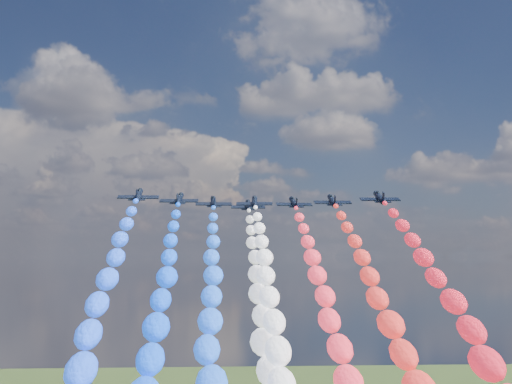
{
  "coord_description": "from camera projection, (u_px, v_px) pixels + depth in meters",
  "views": [
    {
      "loc": [
        -9.56,
        -165.92,
        90.56
      ],
      "look_at": [
        0.0,
        4.0,
        107.08
      ],
      "focal_mm": 47.0,
      "sensor_mm": 36.0,
      "label": 1
    }
  ],
  "objects": [
    {
      "name": "trail_4",
      "position": [
        260.0,
        318.0,
        133.98
      ],
      "size": [
        5.56,
        101.74,
        55.47
      ],
      "primitive_type": null,
      "color": "white"
    },
    {
      "name": "jet_1",
      "position": [
        179.0,
        199.0,
        168.45
      ],
      "size": [
        10.26,
        13.55,
        6.91
      ],
      "primitive_type": null,
      "rotation": [
        0.34,
        0.0,
        -0.05
      ],
      "color": "black"
    },
    {
      "name": "jet_2",
      "position": [
        214.0,
        202.0,
        178.59
      ],
      "size": [
        10.1,
        13.43,
        6.91
      ],
      "primitive_type": null,
      "rotation": [
        0.34,
        0.0,
        0.04
      ],
      "color": "black"
    },
    {
      "name": "jet_4",
      "position": [
        248.0,
        205.0,
        189.46
      ],
      "size": [
        9.92,
        13.3,
        6.91
      ],
      "primitive_type": null,
      "rotation": [
        0.34,
        0.0,
        -0.03
      ],
      "color": "black"
    },
    {
      "name": "trail_5",
      "position": [
        327.0,
        323.0,
        124.58
      ],
      "size": [
        5.56,
        101.74,
        55.47
      ],
      "primitive_type": null,
      "color": "#FB2A3F"
    },
    {
      "name": "trail_2",
      "position": [
        211.0,
        324.0,
        123.11
      ],
      "size": [
        5.56,
        101.74,
        55.47
      ],
      "primitive_type": null,
      "color": "blue"
    },
    {
      "name": "jet_6",
      "position": [
        332.0,
        201.0,
        173.49
      ],
      "size": [
        9.88,
        13.28,
        6.91
      ],
      "primitive_type": null,
      "rotation": [
        0.34,
        0.0,
        -0.02
      ],
      "color": "black"
    },
    {
      "name": "jet_5",
      "position": [
        294.0,
        203.0,
        180.06
      ],
      "size": [
        10.16,
        13.48,
        6.91
      ],
      "primitive_type": null,
      "rotation": [
        0.34,
        0.0,
        0.05
      ],
      "color": "black"
    },
    {
      "name": "trail_3",
      "position": [
        270.0,
        324.0,
        122.28
      ],
      "size": [
        5.56,
        101.74,
        55.47
      ],
      "primitive_type": null,
      "color": "white"
    },
    {
      "name": "trail_6",
      "position": [
        385.0,
        326.0,
        118.01
      ],
      "size": [
        5.56,
        101.74,
        55.47
      ],
      "primitive_type": null,
      "color": "red"
    },
    {
      "name": "jet_0",
      "position": [
        139.0,
        195.0,
        158.1
      ],
      "size": [
        9.92,
        13.31,
        6.91
      ],
      "primitive_type": null,
      "rotation": [
        0.34,
        0.0,
        0.03
      ],
      "color": "black"
    },
    {
      "name": "trail_1",
      "position": [
        159.0,
        330.0,
        112.97
      ],
      "size": [
        5.56,
        101.74,
        55.47
      ],
      "primitive_type": null,
      "color": "blue"
    },
    {
      "name": "trail_7",
      "position": [
        461.0,
        332.0,
        108.75
      ],
      "size": [
        5.56,
        101.74,
        55.47
      ],
      "primitive_type": null,
      "color": "red"
    },
    {
      "name": "jet_7",
      "position": [
        379.0,
        198.0,
        164.23
      ],
      "size": [
        10.07,
        13.41,
        6.91
      ],
      "primitive_type": null,
      "rotation": [
        0.34,
        0.0,
        -0.04
      ],
      "color": "black"
    },
    {
      "name": "trail_0",
      "position": [
        94.0,
        337.0,
        102.62
      ],
      "size": [
        5.56,
        101.74,
        55.47
      ],
      "primitive_type": null,
      "color": "#1D4FFF"
    },
    {
      "name": "jet_3",
      "position": [
        254.0,
        202.0,
        177.76
      ],
      "size": [
        10.39,
        13.64,
        6.91
      ],
      "primitive_type": null,
      "rotation": [
        0.34,
        0.0,
        -0.06
      ],
      "color": "black"
    }
  ]
}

